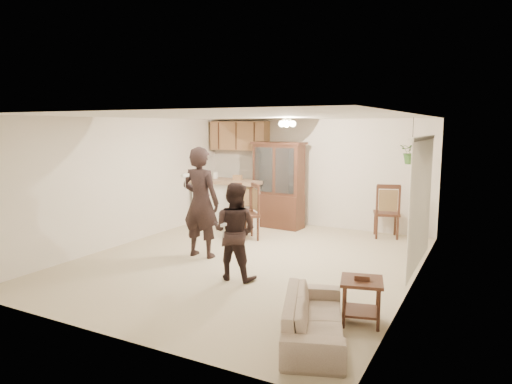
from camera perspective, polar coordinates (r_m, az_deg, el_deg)
The scene contains 23 objects.
floor at distance 8.07m, azimuth -1.08°, elevation -8.60°, with size 6.50×6.50×0.00m, color beige.
ceiling at distance 7.72m, azimuth -1.13°, elevation 9.44°, with size 5.50×6.50×0.02m, color white.
wall_back at distance 10.74m, azimuth 7.28°, elevation 2.37°, with size 5.50×0.02×2.50m, color silver.
wall_front at distance 5.24m, azimuth -18.56°, elevation -4.20°, with size 5.50×0.02×2.50m, color silver.
wall_left at distance 9.43m, azimuth -15.92°, elevation 1.30°, with size 0.02×6.50×2.50m, color silver.
wall_right at distance 6.92m, azimuth 19.27°, elevation -1.27°, with size 0.02×6.50×2.50m, color silver.
breakfast_bar at distance 10.84m, azimuth -3.68°, elevation -1.53°, with size 1.60×0.55×1.00m, color white.
bar_top at distance 10.76m, azimuth -3.71°, elevation 1.36°, with size 1.75×0.70×0.08m, color #A17D61.
upper_cabinets at distance 11.33m, azimuth -2.07°, elevation 7.04°, with size 1.50×0.34×0.70m, color olive.
vertical_blinds at distance 7.83m, azimuth 19.92°, elevation -1.35°, with size 0.06×2.30×2.10m, color beige, non-canonical shape.
ceiling_fixture at distance 8.71m, azimuth 3.89°, elevation 8.63°, with size 0.36×0.36×0.20m, color #FFF0BF, non-canonical shape.
hanging_plant at distance 9.29m, azimuth 18.92°, elevation 4.79°, with size 0.43×0.37×0.48m, color #244E1F.
plant_cord at distance 9.28m, azimuth 19.02°, elevation 6.79°, with size 0.01×0.01×0.65m, color black.
sofa at distance 5.23m, azimuth 7.27°, elevation -13.98°, with size 1.87×0.73×0.73m, color beige.
adult at distance 8.20m, azimuth -6.93°, elevation -1.92°, with size 0.66×0.43×1.80m, color black.
child at distance 7.01m, azimuth -2.71°, elevation -5.50°, with size 0.66×0.51×1.35m, color black.
china_hutch at distance 10.53m, azimuth 2.82°, elevation 0.81°, with size 1.29×0.58×1.98m.
side_table at distance 5.72m, azimuth 13.02°, elevation -13.07°, with size 0.59×0.59×0.60m.
chair_bar at distance 10.10m, azimuth -2.12°, elevation -3.37°, with size 0.58×0.58×1.08m.
chair_hutch_left at distance 9.48m, azimuth -1.38°, elevation -4.00°, with size 0.73×0.73×1.16m.
chair_hutch_right at distance 10.05m, azimuth 15.95°, elevation -3.63°, with size 0.64×0.64×1.16m.
controller_adult at distance 7.73m, azimuth -8.87°, elevation 2.07°, with size 0.05×0.17×0.05m, color silver.
controller_child at distance 6.65m, azimuth -4.07°, elevation -4.12°, with size 0.04×0.13×0.04m, color silver.
Camera 1 is at (3.72, -6.77, 2.34)m, focal length 32.00 mm.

